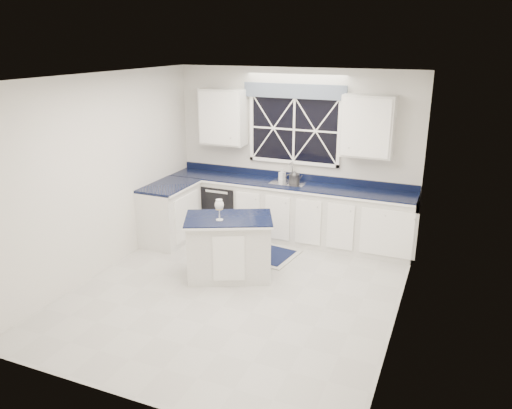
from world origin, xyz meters
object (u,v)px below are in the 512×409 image
at_px(island, 229,247).
at_px(soap_bottle, 282,174).
at_px(dishwasher, 226,206).
at_px(faucet, 292,171).
at_px(wine_glass, 219,206).
at_px(kettle, 294,177).

bearing_deg(island, soap_bottle, 61.26).
bearing_deg(dishwasher, island, -62.65).
relative_size(faucet, soap_bottle, 1.61).
height_order(dishwasher, wine_glass, wine_glass).
xyz_separation_m(kettle, soap_bottle, (-0.23, 0.09, 0.00)).
xyz_separation_m(wine_glass, soap_bottle, (0.19, 1.89, -0.02)).
relative_size(kettle, soap_bottle, 1.46).
xyz_separation_m(dishwasher, island, (0.83, -1.60, 0.02)).
bearing_deg(soap_bottle, wine_glass, -95.66).
height_order(wine_glass, soap_bottle, wine_glass).
xyz_separation_m(dishwasher, faucet, (1.10, 0.19, 0.69)).
bearing_deg(kettle, soap_bottle, 148.10).
xyz_separation_m(dishwasher, soap_bottle, (0.95, 0.16, 0.62)).
bearing_deg(kettle, wine_glass, -113.96).
relative_size(dishwasher, soap_bottle, 4.37).
height_order(faucet, wine_glass, faucet).
distance_m(dishwasher, island, 1.80).
height_order(island, wine_glass, wine_glass).
bearing_deg(wine_glass, soap_bottle, 84.34).
relative_size(faucet, island, 0.23).
bearing_deg(island, faucet, 56.62).
xyz_separation_m(island, kettle, (0.36, 1.66, 0.60)).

